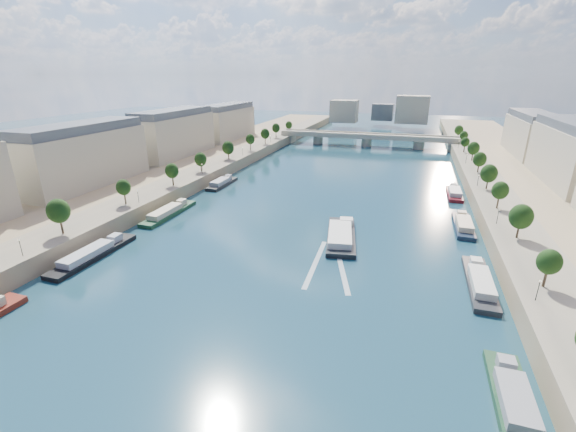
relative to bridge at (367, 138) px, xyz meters
The scene contains 16 objects.
ground 125.82m from the bridge, 90.00° to the right, with size 700.00×700.00×0.00m, color #0D313B.
quay_left 144.90m from the bridge, 119.80° to the right, with size 44.00×520.00×5.00m, color #9E8460.
quay_right 144.90m from the bridge, 60.20° to the right, with size 44.00×520.00×5.00m, color #9E8460.
pave_left 138.04m from the bridge, 114.39° to the right, with size 14.00×520.00×0.10m, color gray.
pave_right 138.04m from the bridge, 65.61° to the right, with size 14.00×520.00×0.10m, color gray.
trees_left 135.50m from the bridge, 113.97° to the right, with size 4.80×268.80×8.26m.
trees_right 128.24m from the bridge, 64.58° to the right, with size 4.80×268.80×8.26m.
lamps_left 145.54m from the bridge, 111.15° to the right, with size 0.36×200.36×4.28m.
lamps_right 131.67m from the bridge, 66.50° to the right, with size 0.36×200.36×4.28m.
buildings_left 142.43m from the bridge, 126.78° to the right, with size 16.00×226.00×23.20m.
skyline 94.35m from the bridge, 88.05° to the left, with size 79.00×42.00×22.00m.
bridge is the anchor object (origin of this frame).
tour_barge 152.78m from the bridge, 85.54° to the right, with size 12.11×27.54×3.70m.
wake 169.39m from the bridge, 85.98° to the right, with size 12.05×26.03×0.04m.
moored_barges_left 190.30m from the bridge, 103.84° to the right, with size 5.00×160.43×3.60m.
moored_barges_right 174.86m from the bridge, 74.91° to the right, with size 5.00×161.22×3.60m.
Camera 1 is at (28.30, -25.87, 43.61)m, focal length 24.00 mm.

